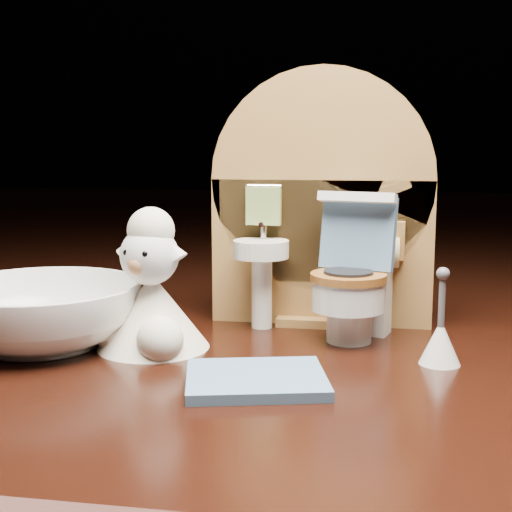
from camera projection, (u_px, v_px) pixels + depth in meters
The scene contains 6 objects.
backdrop_panel at pixel (320, 213), 0.42m from camera, with size 0.13×0.05×0.15m.
toy_toilet at pixel (354, 286), 0.39m from camera, with size 0.05×0.06×0.08m.
bath_mat at pixel (256, 379), 0.32m from camera, with size 0.06×0.05×0.00m, color slate.
toilet_brush at pixel (440, 339), 0.35m from camera, with size 0.02×0.02×0.05m.
plush_lamb at pixel (151, 299), 0.37m from camera, with size 0.06×0.06×0.08m.
ceramic_bowl at pixel (41, 315), 0.38m from camera, with size 0.11×0.11×0.03m, color white.
Camera 1 is at (0.03, -0.35, 0.11)m, focal length 50.00 mm.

